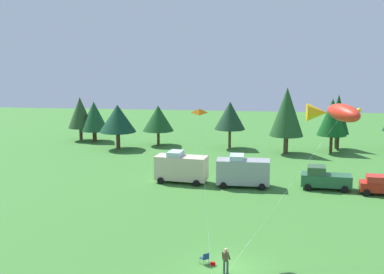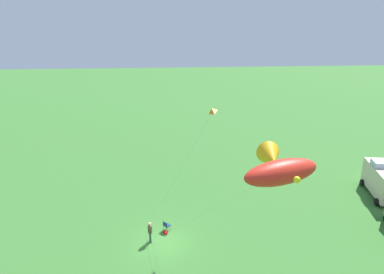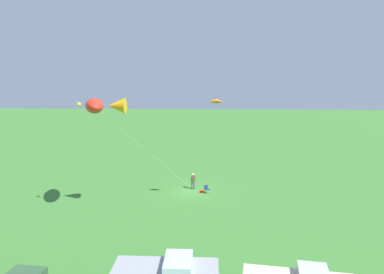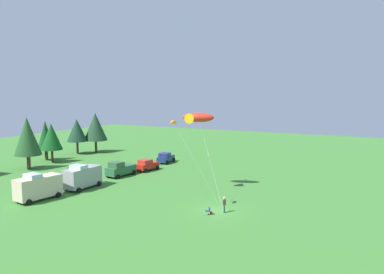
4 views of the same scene
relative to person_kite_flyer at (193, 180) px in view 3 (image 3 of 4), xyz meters
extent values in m
plane|color=#38732D|center=(0.16, 0.79, -1.02)|extent=(160.00, 160.00, 0.00)
cylinder|color=#3A504A|center=(-0.11, -0.03, -0.60)|extent=(0.14, 0.14, 0.85)
cylinder|color=#3A504A|center=(0.11, 0.02, -0.60)|extent=(0.14, 0.14, 0.85)
cylinder|color=brown|center=(0.00, 0.00, 0.14)|extent=(0.40, 0.40, 0.62)
sphere|color=tan|center=(0.00, 0.00, 0.60)|extent=(0.24, 0.24, 0.24)
cylinder|color=brown|center=(-0.21, 0.02, 0.17)|extent=(0.15, 0.12, 0.56)
cylinder|color=brown|center=(0.19, 0.09, 0.17)|extent=(0.24, 0.13, 0.55)
cube|color=navy|center=(-1.53, 1.31, -0.60)|extent=(0.68, 0.68, 0.04)
cube|color=navy|center=(-1.38, 1.14, -0.40)|extent=(0.39, 0.34, 0.40)
cylinder|color=#A5A8AD|center=(-1.82, 1.34, -0.81)|extent=(0.03, 0.03, 0.42)
cylinder|color=#A5A8AD|center=(-1.50, 1.61, -0.81)|extent=(0.03, 0.03, 0.42)
cylinder|color=#A5A8AD|center=(-1.55, 1.02, -0.81)|extent=(0.03, 0.03, 0.42)
cylinder|color=#A5A8AD|center=(-1.23, 1.29, -0.81)|extent=(0.03, 0.03, 0.42)
cube|color=red|center=(-0.95, 1.16, -0.91)|extent=(0.39, 0.35, 0.22)
cube|color=silver|center=(-0.06, 21.08, 2.07)|extent=(1.41, 2.03, 0.50)
ellipsoid|color=red|center=(8.10, 7.23, 8.65)|extent=(2.77, 4.50, 1.31)
cone|color=#EBAE14|center=(6.20, 7.23, 8.65)|extent=(1.48, 1.34, 1.34)
sphere|color=yellow|center=(9.27, 7.64, 8.79)|extent=(0.33, 0.33, 0.33)
cylinder|color=silver|center=(4.08, 3.66, 3.81)|extent=(8.05, 7.16, 9.67)
cylinder|color=#4C3823|center=(0.07, 0.09, -1.02)|extent=(0.04, 0.04, 0.01)
pyramid|color=orange|center=(-2.26, 4.89, 8.92)|extent=(0.93, 0.66, 0.52)
cylinder|color=silver|center=(-1.58, 2.26, 3.88)|extent=(1.39, 5.42, 9.80)
cylinder|color=#4C3823|center=(-0.89, -0.45, -1.02)|extent=(0.04, 0.04, 0.01)
camera|label=1|loc=(1.65, -32.51, 13.89)|focal=50.00mm
camera|label=2|loc=(24.80, 1.64, 16.80)|focal=35.00mm
camera|label=3|loc=(-1.48, 38.49, 11.80)|focal=35.00mm
camera|label=4|loc=(-36.69, -15.10, 12.20)|focal=35.00mm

